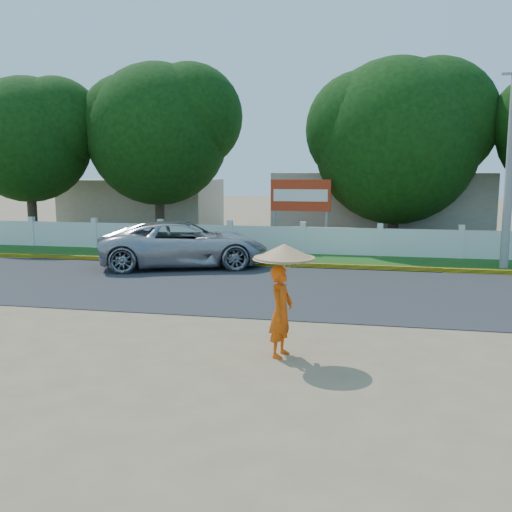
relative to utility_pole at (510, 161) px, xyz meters
The scene contains 12 objects.
ground 12.25m from the utility_pole, 127.67° to the right, with size 120.00×120.00×0.00m, color #9E8460.
road 9.32m from the utility_pole, 146.35° to the right, with size 60.00×7.00×0.02m, color #38383A.
grass_verge 8.02m from the utility_pole, behind, with size 60.00×3.50×0.03m, color #2D601E.
curb 8.07m from the utility_pole, behind, with size 40.00×0.18×0.16m, color yellow.
fence 8.02m from the utility_pole, 164.81° to the left, with size 40.00×0.10×1.10m, color silver.
building_near 9.88m from the utility_pole, 115.39° to the left, with size 10.00×6.00×3.20m, color #B7AD99.
building_far 19.85m from the utility_pole, 150.40° to the left, with size 8.00×5.00×2.80m, color #B7AD99.
utility_pole is the anchor object (origin of this frame).
vehicle 11.33m from the utility_pole, behind, with size 2.66×5.76×1.60m, color #A6A7AE.
monk_with_parasol 12.41m from the utility_pole, 119.23° to the right, with size 1.13×1.13×2.06m.
billboard 8.13m from the utility_pole, 157.67° to the left, with size 2.50×0.13×2.95m.
tree_row 8.15m from the utility_pole, 141.70° to the left, with size 34.30×7.85×8.32m.
Camera 1 is at (2.75, -11.26, 3.36)m, focal length 40.00 mm.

